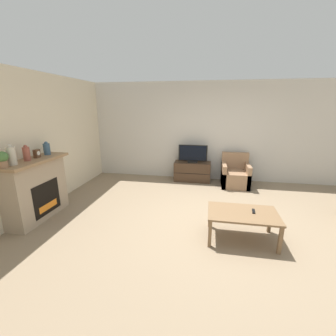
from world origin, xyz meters
name	(u,v)px	position (x,y,z in m)	size (l,w,h in m)	color
ground_plane	(215,222)	(0.00, 0.00, 0.00)	(24.00, 24.00, 0.00)	#89755B
wall_back	(216,132)	(0.00, 2.60, 1.35)	(12.00, 0.06, 2.70)	beige
wall_left	(35,143)	(-3.51, 0.00, 1.35)	(0.06, 12.00, 2.70)	beige
fireplace	(36,189)	(-3.28, -0.40, 0.58)	(0.52, 1.33, 1.14)	tan
mantel_vase_left	(11,155)	(-3.26, -0.80, 1.29)	(0.13, 0.13, 0.34)	beige
mantel_vase_centre_left	(26,153)	(-3.26, -0.50, 1.26)	(0.11, 0.11, 0.28)	#994C3D
mantel_vase_right	(47,149)	(-3.26, 0.00, 1.25)	(0.12, 0.12, 0.26)	#385670
mantel_clock	(37,154)	(-3.26, -0.27, 1.21)	(0.08, 0.11, 0.15)	brown
potted_plant	(2,159)	(-3.26, -0.97, 1.28)	(0.16, 0.16, 0.25)	#936B4C
tv_stand	(192,171)	(-0.60, 2.31, 0.27)	(1.00, 0.45, 0.54)	#422D1E
tv	(193,154)	(-0.60, 2.31, 0.76)	(0.79, 0.18, 0.48)	black
armchair	(235,175)	(0.54, 2.13, 0.28)	(0.70, 0.76, 0.84)	#937051
coffee_table	(243,216)	(0.39, -0.46, 0.41)	(1.06, 0.67, 0.46)	brown
remote	(254,211)	(0.55, -0.41, 0.47)	(0.06, 0.15, 0.02)	black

